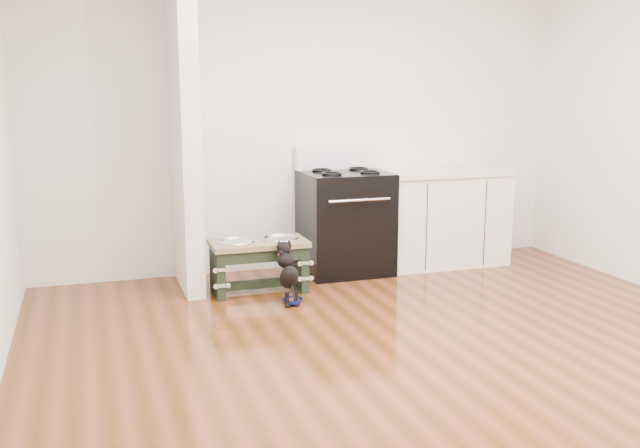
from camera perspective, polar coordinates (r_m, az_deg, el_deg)
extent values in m
plane|color=#48260C|center=(4.59, 8.56, -10.60)|extent=(5.00, 5.00, 0.00)
plane|color=silver|center=(6.60, -1.03, 8.12)|extent=(5.00, 0.00, 5.00)
cube|color=silver|center=(5.95, -10.81, 7.63)|extent=(0.15, 0.80, 2.70)
cube|color=black|center=(6.46, 2.03, 0.10)|extent=(0.76, 0.65, 0.92)
cube|color=black|center=(6.19, 3.02, -0.96)|extent=(0.58, 0.02, 0.50)
cylinder|color=silver|center=(6.09, 3.19, 1.92)|extent=(0.56, 0.02, 0.02)
cube|color=white|center=(6.64, 1.23, 5.37)|extent=(0.76, 0.08, 0.22)
torus|color=black|center=(6.20, 0.95, 4.06)|extent=(0.18, 0.18, 0.02)
torus|color=black|center=(6.32, 4.03, 4.18)|extent=(0.18, 0.18, 0.02)
torus|color=black|center=(6.46, 0.12, 4.34)|extent=(0.18, 0.18, 0.02)
torus|color=black|center=(6.58, 3.10, 4.45)|extent=(0.18, 0.18, 0.02)
cube|color=white|center=(6.89, 9.62, 0.38)|extent=(1.20, 0.60, 0.86)
cube|color=#BEB4A2|center=(6.82, 9.74, 4.14)|extent=(1.24, 0.64, 0.05)
cube|color=black|center=(6.74, 10.55, -3.18)|extent=(1.20, 0.06, 0.10)
cube|color=black|center=(5.85, -8.21, -3.83)|extent=(0.06, 0.38, 0.39)
cube|color=black|center=(6.00, -1.70, -3.33)|extent=(0.06, 0.38, 0.39)
cube|color=black|center=(5.72, -4.53, -2.58)|extent=(0.63, 0.03, 0.10)
cube|color=black|center=(5.95, -4.89, -4.79)|extent=(0.63, 0.06, 0.06)
cube|color=brown|center=(5.87, -4.95, -1.54)|extent=(0.79, 0.42, 0.04)
cylinder|color=silver|center=(5.83, -6.70, -1.64)|extent=(0.27, 0.27, 0.05)
cylinder|color=silver|center=(5.91, -3.22, -1.40)|extent=(0.27, 0.27, 0.05)
torus|color=silver|center=(5.82, -6.71, -1.39)|extent=(0.31, 0.31, 0.02)
torus|color=silver|center=(5.91, -3.22, -1.16)|extent=(0.31, 0.31, 0.02)
cylinder|color=black|center=(5.53, -2.66, -6.06)|extent=(0.03, 0.03, 0.12)
cylinder|color=black|center=(5.55, -1.90, -6.00)|extent=(0.03, 0.03, 0.12)
sphere|color=black|center=(5.53, -2.62, -6.56)|extent=(0.04, 0.04, 0.04)
sphere|color=black|center=(5.55, -1.87, -6.49)|extent=(0.04, 0.04, 0.04)
ellipsoid|color=black|center=(5.56, -2.51, -4.27)|extent=(0.14, 0.32, 0.28)
sphere|color=black|center=(5.63, -2.81, -2.90)|extent=(0.13, 0.13, 0.13)
sphere|color=black|center=(5.64, -2.92, -1.96)|extent=(0.11, 0.11, 0.11)
sphere|color=black|center=(5.71, -3.48, -1.82)|extent=(0.04, 0.04, 0.04)
sphere|color=black|center=(5.73, -2.77, -1.77)|extent=(0.04, 0.04, 0.04)
cylinder|color=black|center=(5.47, -2.14, -5.52)|extent=(0.02, 0.09, 0.10)
torus|color=#CF3C58|center=(5.64, -2.87, -2.42)|extent=(0.11, 0.07, 0.10)
imported|color=#0C1259|center=(5.60, -2.20, -6.21)|extent=(0.19, 0.19, 0.05)
cylinder|color=brown|center=(5.59, -2.20, -6.18)|extent=(0.10, 0.10, 0.02)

